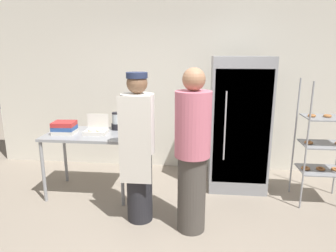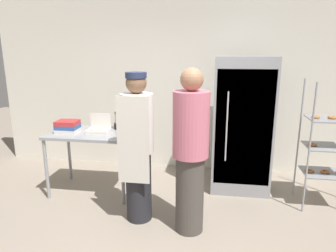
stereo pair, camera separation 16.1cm
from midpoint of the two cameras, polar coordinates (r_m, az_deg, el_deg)
The scene contains 10 objects.
ground_plane at distance 3.28m, azimuth 0.43°, elevation -22.01°, with size 14.00×14.00×0.00m, color gray.
back_wall at distance 4.97m, azimuth 4.32°, elevation 7.65°, with size 6.40×0.12×2.77m, color silver.
refrigerator at distance 4.34m, azimuth 14.85°, elevation 0.27°, with size 0.79×0.74×1.87m.
baking_rack at distance 4.26m, azimuth 29.17°, elevation -3.43°, with size 0.60×0.49×1.60m.
prep_counter at distance 4.21m, azimuth -13.20°, elevation -2.38°, with size 1.13×0.73×0.86m.
donut_box at distance 4.11m, azimuth -12.04°, elevation -0.71°, with size 0.30×0.21×0.25m.
blender_pitcher at distance 4.27m, azimuth -8.27°, elevation 0.87°, with size 0.14×0.14×0.24m.
binder_stack at distance 4.25m, azimuth -17.56°, elevation -0.09°, with size 0.30×0.26×0.16m.
person_baker at distance 3.37m, azimuth -4.45°, elevation -3.93°, with size 0.36×0.38×1.72m.
person_customer at distance 3.15m, azimuth 5.76°, elevation -4.96°, with size 0.38×0.38×1.78m.
Camera 2 is at (0.46, -2.62, 1.92)m, focal length 32.00 mm.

